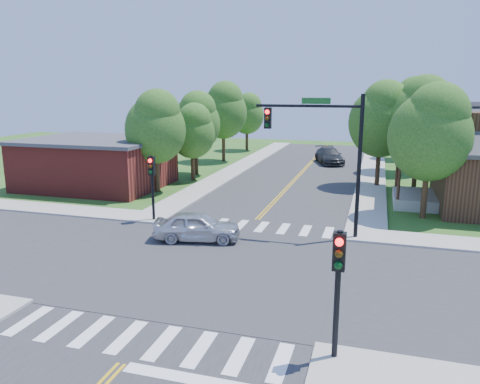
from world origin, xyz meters
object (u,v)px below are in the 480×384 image
(car_dgrey, at_px, (329,156))
(signal_pole_nw, at_px, (152,176))
(car_silver, at_px, (197,227))
(signal_mast_ne, at_px, (325,142))
(signal_pole_se, at_px, (338,272))

(car_dgrey, bearing_deg, signal_pole_nw, -126.04)
(car_silver, xyz_separation_m, car_dgrey, (3.75, 26.36, 0.05))
(signal_mast_ne, bearing_deg, car_dgrey, 95.02)
(signal_pole_se, relative_size, car_dgrey, 0.66)
(car_silver, bearing_deg, signal_pole_se, -151.47)
(signal_mast_ne, distance_m, car_dgrey, 24.27)
(signal_mast_ne, xyz_separation_m, signal_pole_nw, (-9.51, -0.01, -2.19))
(signal_pole_se, bearing_deg, signal_mast_ne, 98.56)
(car_dgrey, bearing_deg, car_silver, -116.86)
(signal_pole_nw, height_order, car_dgrey, signal_pole_nw)
(signal_mast_ne, height_order, signal_pole_se, signal_mast_ne)
(car_silver, bearing_deg, car_dgrey, -20.53)
(signal_mast_ne, relative_size, signal_pole_nw, 1.89)
(signal_pole_se, relative_size, car_silver, 0.84)
(signal_pole_nw, xyz_separation_m, car_silver, (3.67, -2.52, -1.94))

